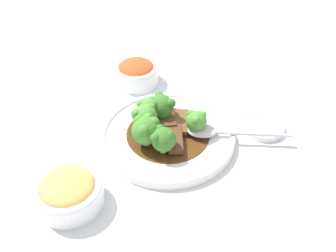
# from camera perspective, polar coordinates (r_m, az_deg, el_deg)

# --- Properties ---
(ground_plane) EXTENTS (4.00, 4.00, 0.00)m
(ground_plane) POSITION_cam_1_polar(r_m,az_deg,el_deg) (0.76, 0.00, -1.94)
(ground_plane) COLOR silver
(main_plate) EXTENTS (0.26, 0.26, 0.02)m
(main_plate) POSITION_cam_1_polar(r_m,az_deg,el_deg) (0.75, 0.00, -1.38)
(main_plate) COLOR white
(main_plate) RESTS_ON ground_plane
(beef_strip_0) EXTENTS (0.07, 0.03, 0.01)m
(beef_strip_0) POSITION_cam_1_polar(r_m,az_deg,el_deg) (0.76, 1.92, 0.66)
(beef_strip_0) COLOR brown
(beef_strip_0) RESTS_ON main_plate
(beef_strip_1) EXTENTS (0.04, 0.05, 0.01)m
(beef_strip_1) POSITION_cam_1_polar(r_m,az_deg,el_deg) (0.75, -0.59, 0.23)
(beef_strip_1) COLOR #56331E
(beef_strip_1) RESTS_ON main_plate
(beef_strip_2) EXTENTS (0.07, 0.04, 0.01)m
(beef_strip_2) POSITION_cam_1_polar(r_m,az_deg,el_deg) (0.72, 1.05, -1.87)
(beef_strip_2) COLOR #56331E
(beef_strip_2) RESTS_ON main_plate
(broccoli_floret_0) EXTENTS (0.05, 0.05, 0.06)m
(broccoli_floret_0) POSITION_cam_1_polar(r_m,az_deg,el_deg) (0.70, -3.23, -0.57)
(broccoli_floret_0) COLOR #8EB756
(broccoli_floret_0) RESTS_ON main_plate
(broccoli_floret_1) EXTENTS (0.05, 0.05, 0.05)m
(broccoli_floret_1) POSITION_cam_1_polar(r_m,az_deg,el_deg) (0.73, -3.47, 1.11)
(broccoli_floret_1) COLOR #7FA84C
(broccoli_floret_1) RESTS_ON main_plate
(broccoli_floret_2) EXTENTS (0.05, 0.05, 0.05)m
(broccoli_floret_2) POSITION_cam_1_polar(r_m,az_deg,el_deg) (0.76, -1.04, 2.85)
(broccoli_floret_2) COLOR #8EB756
(broccoli_floret_2) RESTS_ON main_plate
(broccoli_floret_3) EXTENTS (0.04, 0.04, 0.04)m
(broccoli_floret_3) POSITION_cam_1_polar(r_m,az_deg,el_deg) (0.73, 4.13, 0.80)
(broccoli_floret_3) COLOR #7FA84C
(broccoli_floret_3) RESTS_ON main_plate
(broccoli_floret_4) EXTENTS (0.04, 0.04, 0.05)m
(broccoli_floret_4) POSITION_cam_1_polar(r_m,az_deg,el_deg) (0.75, -2.95, 2.56)
(broccoli_floret_4) COLOR #8EB756
(broccoli_floret_4) RESTS_ON main_plate
(broccoli_floret_5) EXTENTS (0.04, 0.04, 0.05)m
(broccoli_floret_5) POSITION_cam_1_polar(r_m,az_deg,el_deg) (0.69, -0.96, -1.86)
(broccoli_floret_5) COLOR #7FA84C
(broccoli_floret_5) RESTS_ON main_plate
(serving_spoon) EXTENTS (0.04, 0.20, 0.01)m
(serving_spoon) POSITION_cam_1_polar(r_m,az_deg,el_deg) (0.74, 6.31, -0.76)
(serving_spoon) COLOR #B7B7BC
(serving_spoon) RESTS_ON main_plate
(side_bowl_kimchi) EXTENTS (0.10, 0.10, 0.05)m
(side_bowl_kimchi) POSITION_cam_1_polar(r_m,az_deg,el_deg) (0.90, -4.61, 7.80)
(side_bowl_kimchi) COLOR white
(side_bowl_kimchi) RESTS_ON ground_plane
(side_bowl_appetizer) EXTENTS (0.11, 0.11, 0.05)m
(side_bowl_appetizer) POSITION_cam_1_polar(r_m,az_deg,el_deg) (0.65, -14.20, -9.19)
(side_bowl_appetizer) COLOR white
(side_bowl_appetizer) RESTS_ON ground_plane
(sauce_dish) EXTENTS (0.08, 0.08, 0.01)m
(sauce_dish) POSITION_cam_1_polar(r_m,az_deg,el_deg) (0.80, 13.73, -0.06)
(sauce_dish) COLOR white
(sauce_dish) RESTS_ON ground_plane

